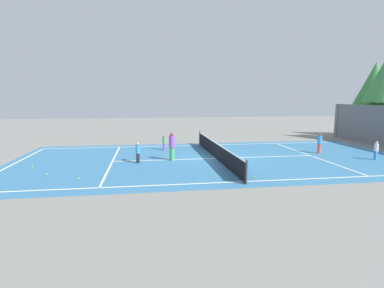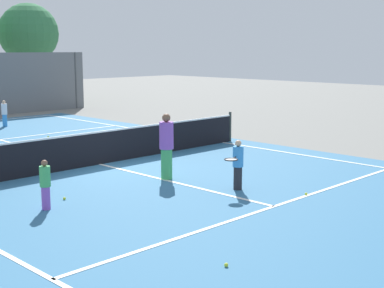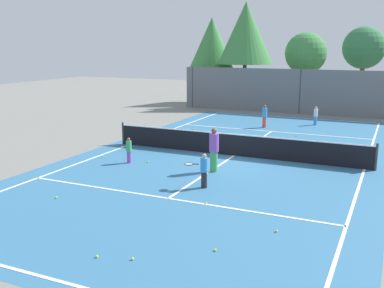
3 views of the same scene
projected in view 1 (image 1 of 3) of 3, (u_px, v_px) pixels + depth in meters
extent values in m
plane|color=slate|center=(216.00, 158.00, 19.50)|extent=(80.00, 80.00, 0.00)
cube|color=teal|center=(216.00, 158.00, 19.50)|extent=(13.00, 25.00, 0.00)
cube|color=white|center=(201.00, 145.00, 24.88)|extent=(0.10, 24.00, 0.01)
cube|color=white|center=(243.00, 182.00, 14.13)|extent=(0.10, 24.00, 0.01)
cube|color=white|center=(13.00, 165.00, 17.71)|extent=(11.00, 0.10, 0.01)
cube|color=white|center=(112.00, 161.00, 18.55)|extent=(11.00, 0.10, 0.01)
cube|color=white|center=(310.00, 155.00, 20.46)|extent=(11.00, 0.10, 0.01)
cube|color=white|center=(216.00, 158.00, 19.50)|extent=(0.10, 12.80, 0.01)
cylinder|color=#333833|center=(200.00, 138.00, 25.19)|extent=(0.10, 0.10, 1.10)
cylinder|color=#333833|center=(246.00, 172.00, 13.66)|extent=(0.10, 0.10, 1.10)
cube|color=black|center=(216.00, 151.00, 19.43)|extent=(11.80, 0.03, 0.95)
cube|color=white|center=(216.00, 143.00, 19.36)|extent=(11.80, 0.04, 0.05)
cylinder|color=#3F4447|center=(338.00, 121.00, 29.66)|extent=(0.12, 0.12, 3.20)
cylinder|color=brown|center=(372.00, 121.00, 29.97)|extent=(0.36, 0.36, 3.02)
cone|color=#3D8442|center=(375.00, 84.00, 29.43)|extent=(3.74, 3.74, 4.16)
cylinder|color=#388CD8|center=(376.00, 156.00, 19.05)|extent=(0.20, 0.20, 0.54)
cylinder|color=silver|center=(376.00, 147.00, 18.97)|extent=(0.25, 0.25, 0.47)
sphere|color=tan|center=(377.00, 142.00, 18.92)|extent=(0.15, 0.15, 0.15)
cylinder|color=#E54C3F|center=(319.00, 149.00, 21.30)|extent=(0.23, 0.23, 0.64)
cylinder|color=#388CD8|center=(320.00, 140.00, 21.21)|extent=(0.29, 0.29, 0.56)
sphere|color=brown|center=(320.00, 135.00, 21.15)|extent=(0.17, 0.17, 0.17)
cylinder|color=purple|center=(164.00, 147.00, 22.53)|extent=(0.18, 0.18, 0.50)
cylinder|color=#3FA559|center=(164.00, 140.00, 22.46)|extent=(0.23, 0.23, 0.44)
sphere|color=brown|center=(164.00, 136.00, 22.42)|extent=(0.14, 0.14, 0.14)
cylinder|color=#3FA559|center=(172.00, 154.00, 18.89)|extent=(0.30, 0.30, 0.81)
cylinder|color=purple|center=(172.00, 142.00, 18.78)|extent=(0.37, 0.37, 0.71)
sphere|color=brown|center=(172.00, 134.00, 18.71)|extent=(0.22, 0.22, 0.22)
cylinder|color=#232328|center=(138.00, 158.00, 18.15)|extent=(0.21, 0.21, 0.57)
cylinder|color=#388CD8|center=(138.00, 149.00, 18.07)|extent=(0.26, 0.26, 0.50)
sphere|color=tan|center=(138.00, 144.00, 18.02)|extent=(0.15, 0.15, 0.15)
cylinder|color=black|center=(136.00, 148.00, 18.30)|extent=(0.20, 0.10, 0.03)
torus|color=black|center=(135.00, 148.00, 18.51)|extent=(0.43, 0.43, 0.03)
cylinder|color=silver|center=(135.00, 148.00, 18.51)|extent=(0.36, 0.36, 0.00)
sphere|color=#CCE533|center=(266.00, 145.00, 24.53)|extent=(0.07, 0.07, 0.07)
sphere|color=#CCE533|center=(170.00, 151.00, 21.95)|extent=(0.07, 0.07, 0.07)
sphere|color=#CCE533|center=(111.00, 166.00, 17.27)|extent=(0.07, 0.07, 0.07)
sphere|color=#CCE533|center=(32.00, 168.00, 16.71)|extent=(0.07, 0.07, 0.07)
sphere|color=#CCE533|center=(32.00, 165.00, 17.48)|extent=(0.07, 0.07, 0.07)
sphere|color=#CCE533|center=(255.00, 177.00, 14.86)|extent=(0.07, 0.07, 0.07)
sphere|color=#CCE533|center=(191.00, 145.00, 24.71)|extent=(0.07, 0.07, 0.07)
sphere|color=#CCE533|center=(95.00, 152.00, 21.53)|extent=(0.07, 0.07, 0.07)
sphere|color=#CCE533|center=(79.00, 178.00, 14.60)|extent=(0.07, 0.07, 0.07)
sphere|color=#CCE533|center=(167.00, 146.00, 24.20)|extent=(0.07, 0.07, 0.07)
sphere|color=#CCE533|center=(311.00, 160.00, 18.76)|extent=(0.07, 0.07, 0.07)
sphere|color=#CCE533|center=(335.00, 150.00, 22.37)|extent=(0.07, 0.07, 0.07)
sphere|color=#CCE533|center=(47.00, 174.00, 15.37)|extent=(0.07, 0.07, 0.07)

